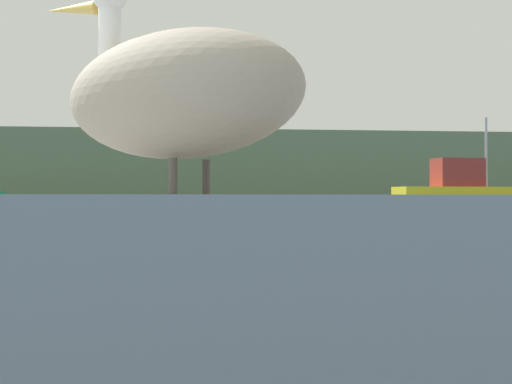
{
  "coord_description": "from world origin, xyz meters",
  "views": [
    {
      "loc": [
        1.09,
        -3.47,
        0.85
      ],
      "look_at": [
        3.45,
        14.05,
        1.02
      ],
      "focal_mm": 61.23,
      "sensor_mm": 36.0,
      "label": 1
    }
  ],
  "objects": [
    {
      "name": "pelican",
      "position": [
        1.23,
        -0.22,
        1.25
      ],
      "size": [
        1.13,
        1.17,
        0.89
      ],
      "rotation": [
        0.0,
        0.0,
        2.33
      ],
      "color": "gray",
      "rests_on": "pier_dock"
    },
    {
      "name": "fishing_boat_yellow",
      "position": [
        15.77,
        35.78,
        1.05
      ],
      "size": [
        5.66,
        2.31,
        4.78
      ],
      "rotation": [
        0.0,
        0.0,
        0.09
      ],
      "color": "yellow",
      "rests_on": "ground"
    },
    {
      "name": "mooring_buoy",
      "position": [
        0.48,
        8.38,
        0.33
      ],
      "size": [
        0.65,
        0.65,
        0.65
      ],
      "primitive_type": "sphere",
      "color": "#E54C19",
      "rests_on": "ground"
    },
    {
      "name": "hillside_backdrop",
      "position": [
        0.0,
        63.61,
        2.99
      ],
      "size": [
        140.0,
        10.12,
        5.97
      ],
      "primitive_type": "cube",
      "color": "#6B7A51",
      "rests_on": "ground"
    },
    {
      "name": "pier_dock",
      "position": [
        1.24,
        -0.22,
        0.43
      ],
      "size": [
        3.76,
        2.66,
        0.86
      ],
      "primitive_type": "cube",
      "color": "gray",
      "rests_on": "ground"
    }
  ]
}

